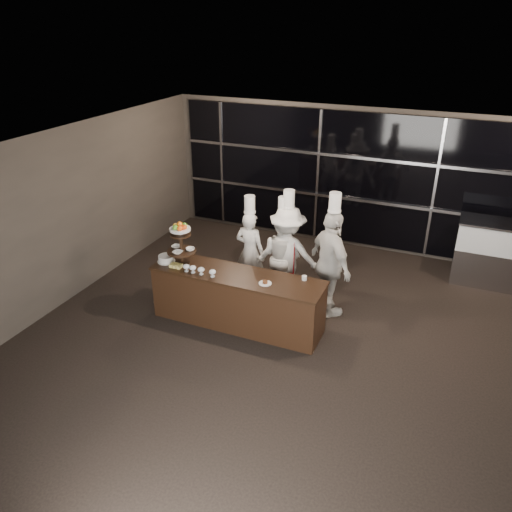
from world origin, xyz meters
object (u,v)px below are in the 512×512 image
at_px(buffet_counter, 237,299).
at_px(chef_a, 250,250).
at_px(layer_cake, 166,259).
at_px(chef_d, 331,264).
at_px(display_case, 499,251).
at_px(chef_c, 287,253).
at_px(display_stand, 181,240).
at_px(chef_b, 282,255).

distance_m(buffet_counter, chef_a, 1.22).
bearing_deg(layer_cake, chef_d, 20.31).
height_order(buffet_counter, layer_cake, layer_cake).
bearing_deg(chef_d, buffet_counter, -144.95).
bearing_deg(layer_cake, buffet_counter, 2.24).
relative_size(layer_cake, display_case, 0.19).
bearing_deg(chef_d, chef_a, 171.01).
bearing_deg(display_case, chef_c, -150.04).
xyz_separation_m(layer_cake, chef_a, (1.00, 1.19, -0.18)).
distance_m(display_stand, display_case, 5.85).
relative_size(chef_a, chef_c, 0.90).
distance_m(display_stand, chef_d, 2.48).
relative_size(display_stand, chef_a, 0.41).
relative_size(display_case, chef_d, 0.71).
xyz_separation_m(display_case, chef_a, (-4.17, -2.00, 0.11)).
xyz_separation_m(display_stand, chef_d, (2.28, 0.90, -0.39)).
xyz_separation_m(display_stand, chef_a, (0.72, 1.14, -0.54)).
bearing_deg(buffet_counter, display_case, 38.91).
height_order(display_case, chef_c, chef_c).
distance_m(display_stand, chef_c, 1.90).
bearing_deg(display_stand, chef_b, 40.94).
bearing_deg(chef_d, layer_cake, -159.69).
bearing_deg(display_case, buffet_counter, -141.09).
height_order(chef_b, chef_d, chef_d).
xyz_separation_m(layer_cake, display_case, (5.17, 3.19, -0.29)).
xyz_separation_m(display_stand, chef_c, (1.44, 1.15, -0.47)).
height_order(buffet_counter, chef_c, chef_c).
relative_size(display_stand, chef_d, 0.34).
distance_m(buffet_counter, display_case, 5.00).
xyz_separation_m(buffet_counter, chef_c, (0.44, 1.15, 0.41)).
relative_size(display_stand, display_case, 0.48).
distance_m(layer_cake, chef_a, 1.57).
distance_m(display_case, chef_a, 4.62).
bearing_deg(chef_c, display_stand, -141.35).
xyz_separation_m(layer_cake, chef_c, (1.72, 1.20, -0.10)).
height_order(buffet_counter, display_stand, display_stand).
bearing_deg(chef_c, chef_a, -179.65).
bearing_deg(chef_d, display_case, 40.65).
distance_m(display_case, chef_b, 4.07).
bearing_deg(chef_c, chef_b, 172.06).
relative_size(buffet_counter, display_case, 1.84).
height_order(chef_a, chef_b, chef_b).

